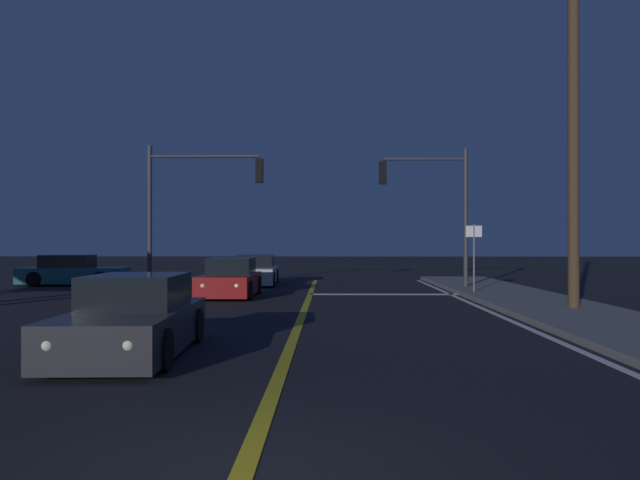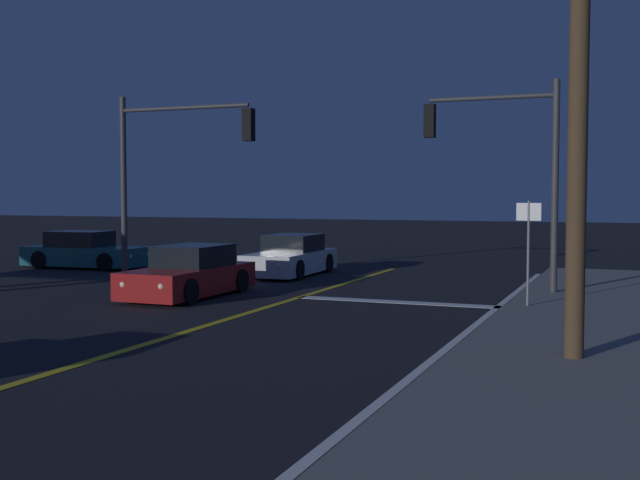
% 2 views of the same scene
% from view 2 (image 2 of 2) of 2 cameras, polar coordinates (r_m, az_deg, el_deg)
% --- Properties ---
extents(sidewalk_right, '(3.20, 35.66, 0.15)m').
position_cam_2_polar(sidewalk_right, '(10.81, 15.30, -10.72)').
color(sidewalk_right, slate).
rests_on(sidewalk_right, ground).
extents(lane_line_center, '(0.20, 33.68, 0.01)m').
position_cam_2_polar(lane_line_center, '(13.46, -15.80, -8.25)').
color(lane_line_center, gold).
rests_on(lane_line_center, ground).
extents(lane_line_edge_right, '(0.16, 33.68, 0.01)m').
position_cam_2_polar(lane_line_edge_right, '(11.17, 5.66, -10.52)').
color(lane_line_edge_right, white).
rests_on(lane_line_edge_right, ground).
extents(stop_bar, '(5.32, 0.50, 0.01)m').
position_cam_2_polar(stop_bar, '(19.78, 5.73, -4.47)').
color(stop_bar, white).
rests_on(stop_bar, ground).
extents(car_lead_oncoming_red, '(1.85, 4.33, 1.34)m').
position_cam_2_polar(car_lead_oncoming_red, '(21.03, -9.35, -2.46)').
color(car_lead_oncoming_red, maroon).
rests_on(car_lead_oncoming_red, ground).
extents(car_following_oncoming_teal, '(4.58, 2.04, 1.34)m').
position_cam_2_polar(car_following_oncoming_teal, '(30.11, -16.58, -0.83)').
color(car_following_oncoming_teal, '#195960').
rests_on(car_following_oncoming_teal, ground).
extents(car_side_waiting_white, '(1.95, 4.51, 1.34)m').
position_cam_2_polar(car_side_waiting_white, '(26.37, -2.09, -1.26)').
color(car_side_waiting_white, silver).
rests_on(car_side_waiting_white, ground).
extents(traffic_signal_near_right, '(3.53, 0.28, 5.62)m').
position_cam_2_polar(traffic_signal_near_right, '(21.40, 13.24, 6.03)').
color(traffic_signal_near_right, '#38383D').
rests_on(traffic_signal_near_right, ground).
extents(traffic_signal_far_left, '(4.40, 0.28, 5.55)m').
position_cam_2_polar(traffic_signal_far_left, '(23.43, -10.76, 5.85)').
color(traffic_signal_far_left, '#38383D').
rests_on(traffic_signal_far_left, ground).
extents(street_sign_corner, '(0.56, 0.09, 2.53)m').
position_cam_2_polar(street_sign_corner, '(18.50, 14.78, 0.16)').
color(street_sign_corner, slate).
rests_on(street_sign_corner, ground).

